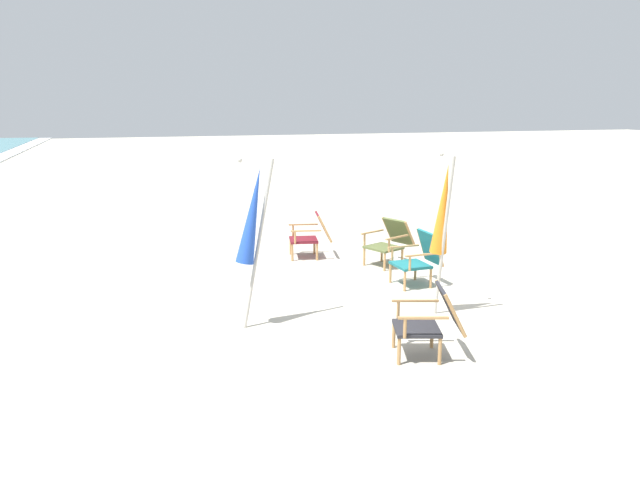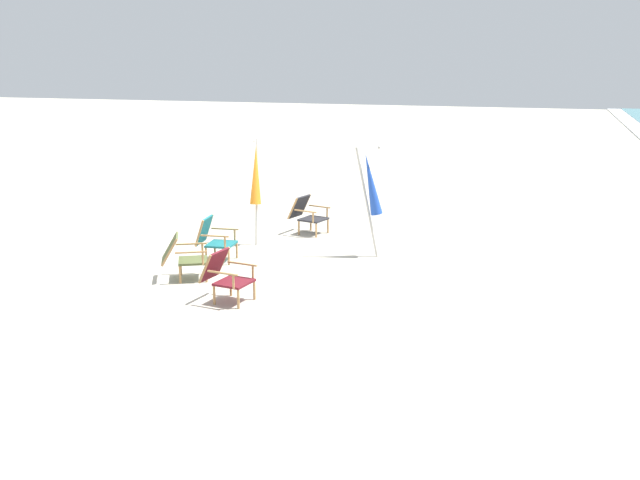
% 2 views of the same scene
% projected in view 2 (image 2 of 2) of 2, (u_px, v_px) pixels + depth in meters
% --- Properties ---
extents(ground_plane, '(80.00, 80.00, 0.00)m').
position_uv_depth(ground_plane, '(244.00, 260.00, 13.83)').
color(ground_plane, '#B7AF9E').
extents(beach_chair_back_right, '(0.75, 0.86, 0.79)m').
position_uv_depth(beach_chair_back_right, '(307.00, 213.00, 15.79)').
color(beach_chair_back_right, '#28282D').
rests_on(beach_chair_back_right, ground).
extents(beach_chair_front_left, '(0.63, 0.71, 0.82)m').
position_uv_depth(beach_chair_front_left, '(214.00, 238.00, 13.72)').
color(beach_chair_front_left, '#196066').
rests_on(beach_chair_front_left, ground).
extents(beach_chair_back_left, '(0.85, 0.94, 0.78)m').
position_uv_depth(beach_chair_back_left, '(182.00, 255.00, 12.60)').
color(beach_chair_back_left, '#515B33').
rests_on(beach_chair_back_left, ground).
extents(beach_chair_front_right, '(0.69, 0.82, 0.80)m').
position_uv_depth(beach_chair_front_right, '(225.00, 274.00, 11.51)').
color(beach_chair_front_right, maroon).
rests_on(beach_chair_front_right, ground).
extents(umbrella_furled_orange, '(0.40, 0.27, 2.11)m').
position_uv_depth(umbrella_furled_orange, '(256.00, 176.00, 14.65)').
color(umbrella_furled_orange, '#B7B2A8').
rests_on(umbrella_furled_orange, ground).
extents(umbrella_furled_blue, '(0.31, 0.54, 2.09)m').
position_uv_depth(umbrella_furled_blue, '(371.00, 185.00, 13.75)').
color(umbrella_furled_blue, '#B7B2A8').
rests_on(umbrella_furled_blue, ground).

